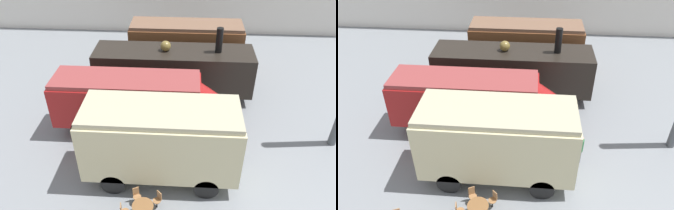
# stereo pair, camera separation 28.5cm
# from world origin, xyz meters

# --- Properties ---
(ground_plane) EXTENTS (80.00, 80.00, 0.00)m
(ground_plane) POSITION_xyz_m (0.00, 0.00, 0.00)
(ground_plane) COLOR gray
(passenger_coach_wooden) EXTENTS (8.01, 2.50, 3.56)m
(passenger_coach_wooden) POSITION_xyz_m (-0.17, 8.28, 2.13)
(passenger_coach_wooden) COLOR brown
(passenger_coach_wooden) RESTS_ON ground_plane
(steam_locomotive) EXTENTS (9.90, 2.61, 4.74)m
(steam_locomotive) POSITION_xyz_m (-0.88, 4.54, 1.93)
(steam_locomotive) COLOR black
(steam_locomotive) RESTS_ON ground_plane
(streamlined_locomotive) EXTENTS (9.66, 2.47, 3.41)m
(streamlined_locomotive) POSITION_xyz_m (-2.51, 0.75, 2.09)
(streamlined_locomotive) COLOR maroon
(streamlined_locomotive) RESTS_ON ground_plane
(passenger_coach_vintage) EXTENTS (7.01, 2.86, 3.91)m
(passenger_coach_vintage) POSITION_xyz_m (-1.10, -2.59, 2.30)
(passenger_coach_vintage) COLOR beige
(passenger_coach_vintage) RESTS_ON ground_plane
(cafe_table_near) EXTENTS (0.91, 0.91, 0.72)m
(cafe_table_near) POSITION_xyz_m (-1.68, -5.14, 0.58)
(cafe_table_near) COLOR black
(cafe_table_near) RESTS_ON ground_plane
(cafe_chair_2) EXTENTS (0.40, 0.40, 0.87)m
(cafe_chair_2) POSITION_xyz_m (-1.10, -4.56, 0.51)
(cafe_chair_2) COLOR black
(cafe_chair_2) RESTS_ON ground_plane
(cafe_chair_3) EXTENTS (0.39, 0.40, 0.87)m
(cafe_chair_3) POSITION_xyz_m (-2.06, -4.41, 0.51)
(cafe_chair_3) COLOR black
(cafe_chair_3) RESTS_ON ground_plane
(visitor_person) EXTENTS (0.34, 0.34, 1.72)m
(visitor_person) POSITION_xyz_m (2.86, -1.49, 0.94)
(visitor_person) COLOR #262633
(visitor_person) RESTS_ON ground_plane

